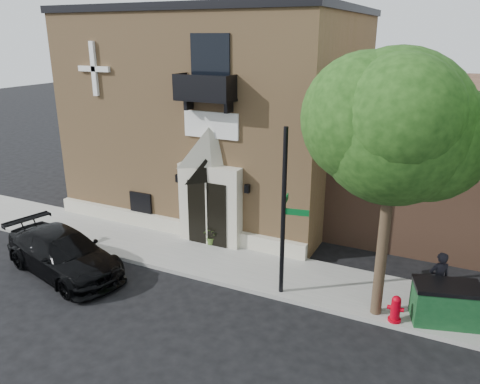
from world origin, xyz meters
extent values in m
plane|color=black|center=(0.00, 0.00, 0.00)|extent=(120.00, 120.00, 0.00)
cube|color=gray|center=(1.00, 1.50, 0.07)|extent=(42.00, 3.00, 0.15)
cube|color=#A87D4F|center=(-3.00, 8.00, 4.50)|extent=(12.00, 10.00, 9.00)
cube|color=black|center=(-3.00, 8.00, 9.15)|extent=(12.20, 10.20, 0.30)
cube|color=beige|center=(-3.00, 2.88, 0.45)|extent=(12.00, 0.30, 0.60)
cube|color=beige|center=(-1.00, 2.75, 1.75)|extent=(2.60, 0.55, 3.20)
pyramid|color=beige|center=(-1.00, 2.75, 4.10)|extent=(2.60, 0.55, 1.50)
cube|color=black|center=(-1.00, 2.46, 1.45)|extent=(1.70, 0.06, 2.60)
cube|color=beige|center=(-1.00, 2.42, 1.45)|extent=(0.06, 0.04, 2.60)
cube|color=white|center=(-1.00, 2.94, 4.90)|extent=(2.30, 0.10, 1.00)
cube|color=black|center=(-1.00, 2.55, 5.90)|extent=(2.20, 0.90, 0.10)
cube|color=black|center=(-1.00, 2.12, 6.35)|extent=(2.20, 0.06, 0.90)
cube|color=black|center=(-2.05, 2.55, 6.35)|extent=(0.06, 0.90, 0.90)
cube|color=black|center=(0.05, 2.55, 6.35)|extent=(0.06, 0.90, 0.90)
cube|color=black|center=(-1.00, 2.97, 7.10)|extent=(1.60, 0.08, 2.20)
cube|color=white|center=(-6.50, 2.92, 6.80)|extent=(0.22, 0.14, 2.20)
cube|color=white|center=(-6.50, 2.92, 6.80)|extent=(1.60, 0.14, 0.22)
cube|color=black|center=(-4.60, 2.95, 1.15)|extent=(1.10, 0.10, 1.00)
cube|color=orange|center=(-4.60, 2.98, 1.15)|extent=(0.85, 0.06, 0.75)
cube|color=black|center=(-2.55, 2.88, 2.60)|extent=(0.18, 0.18, 0.32)
cube|color=black|center=(0.55, 2.88, 2.60)|extent=(0.18, 0.18, 0.32)
cylinder|color=#38281C|center=(6.00, 0.45, 2.25)|extent=(0.32, 0.32, 4.20)
sphere|color=#17370F|center=(6.00, 0.45, 5.82)|extent=(4.20, 4.20, 4.20)
sphere|color=#17370F|center=(6.80, 0.75, 5.52)|extent=(3.36, 3.36, 3.36)
sphere|color=#17370F|center=(5.30, 0.25, 6.02)|extent=(3.57, 3.57, 3.57)
sphere|color=#17370F|center=(6.20, -0.25, 6.22)|extent=(3.15, 3.15, 3.15)
imported|color=black|center=(-4.58, -1.59, 0.77)|extent=(5.68, 3.39, 1.54)
cylinder|color=black|center=(2.97, 0.34, 2.88)|extent=(0.15, 0.15, 5.46)
cube|color=#085722|center=(3.37, 0.42, 2.97)|extent=(0.77, 0.18, 0.20)
cube|color=#085722|center=(2.89, 0.74, 3.20)|extent=(0.18, 0.77, 0.20)
cylinder|color=#AC0011|center=(6.58, 0.23, 0.19)|extent=(0.38, 0.38, 0.08)
cylinder|color=#AC0011|center=(6.58, 0.23, 0.52)|extent=(0.27, 0.27, 0.58)
sphere|color=#AC0011|center=(6.58, 0.23, 0.84)|extent=(0.27, 0.27, 0.27)
cylinder|color=#AC0011|center=(6.58, 0.23, 0.57)|extent=(0.47, 0.13, 0.13)
cube|color=#103C1C|center=(7.87, 0.83, 0.70)|extent=(2.01, 1.46, 1.10)
cube|color=black|center=(7.87, 0.83, 1.30)|extent=(2.07, 1.52, 0.12)
imported|color=#52732E|center=(-0.85, 2.55, 0.50)|extent=(0.69, 0.62, 0.70)
imported|color=black|center=(7.58, 1.67, 1.05)|extent=(0.78, 0.71, 1.80)
camera|label=1|loc=(7.66, -12.39, 8.15)|focal=35.00mm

